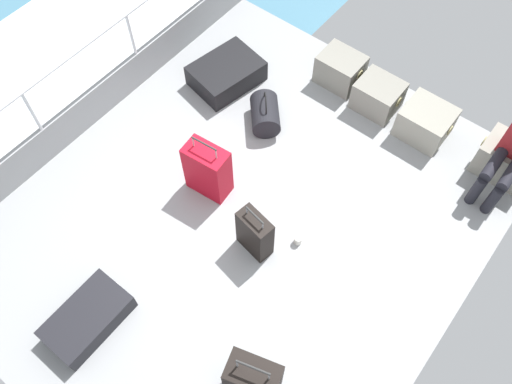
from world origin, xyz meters
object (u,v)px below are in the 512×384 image
Objects in this scene: cargo_crate_2 at (426,122)px; cargo_crate_3 at (507,160)px; duffel_bag at (265,114)px; paper_cup at (298,240)px; suitcase_4 at (226,73)px; suitcase_1 at (88,319)px; suitcase_2 at (208,170)px; cargo_crate_1 at (378,96)px; cargo_crate_0 at (340,69)px; suitcase_0 at (253,380)px; suitcase_3 at (255,234)px.

cargo_crate_3 reaches higher than cargo_crate_2.
paper_cup is at bearing -39.78° from duffel_bag.
paper_cup is (1.95, -1.21, -0.09)m from suitcase_4.
duffel_bag reaches higher than paper_cup.
suitcase_4 reaches higher than suitcase_1.
suitcase_2 reaches higher than duffel_bag.
cargo_crate_2 is 0.63× the size of suitcase_4.
duffel_bag is (-0.87, -1.00, -0.02)m from cargo_crate_1.
suitcase_2 reaches higher than cargo_crate_0.
duffel_bag is at bearing -105.76° from cargo_crate_0.
duffel_bag is at bearing 93.91° from suitcase_2.
suitcase_2 is (-0.09, 1.81, 0.22)m from suitcase_1.
suitcase_0 reaches higher than suitcase_1.
cargo_crate_0 is at bearing 103.79° from suitcase_3.
suitcase_0 is at bearing -101.44° from cargo_crate_3.
cargo_crate_0 is 0.57m from cargo_crate_1.
suitcase_4 is at bearing -154.05° from cargo_crate_1.
duffel_bag is (-0.88, 1.30, -0.12)m from suitcase_3.
duffel_bag is at bearing -130.76° from cargo_crate_1.
suitcase_2 is 1.43× the size of duffel_bag.
cargo_crate_3 is at bearing 0.34° from cargo_crate_0.
cargo_crate_3 reaches higher than cargo_crate_0.
cargo_crate_1 is 3.92m from suitcase_1.
suitcase_2 is (-0.23, -2.12, 0.13)m from cargo_crate_0.
cargo_crate_3 is (1.55, 0.08, 0.02)m from cargo_crate_1.
cargo_crate_0 is at bearing 38.90° from suitcase_4.
cargo_crate_0 is 0.68× the size of suitcase_1.
suitcase_3 is 1.57m from duffel_bag.
suitcase_1 is at bearing -119.79° from cargo_crate_3.
cargo_crate_2 is 5.69× the size of paper_cup.
suitcase_2 is at bearing -137.80° from cargo_crate_3.
cargo_crate_3 is 0.77× the size of suitcase_0.
duffel_bag is at bearing 93.34° from suitcase_1.
suitcase_2 is at bearing -124.64° from cargo_crate_2.
paper_cup is at bearing 110.92° from suitcase_0.
cargo_crate_3 is at bearing 57.09° from suitcase_3.
suitcase_2 reaches higher than cargo_crate_2.
suitcase_0 is 1.50m from paper_cup.
cargo_crate_0 is at bearing 112.42° from suitcase_0.
cargo_crate_3 is at bearing 4.92° from cargo_crate_2.
cargo_crate_1 is at bearing 49.24° from duffel_bag.
cargo_crate_3 is 1.12× the size of duffel_bag.
suitcase_2 is 1.20× the size of suitcase_3.
suitcase_3 reaches higher than suitcase_4.
cargo_crate_1 is 0.66× the size of suitcase_0.
suitcase_0 is at bearing -69.08° from paper_cup.
cargo_crate_2 is at bearing -175.08° from cargo_crate_3.
cargo_crate_2 reaches higher than cargo_crate_1.
paper_cup is (1.12, 0.05, -0.28)m from suitcase_2.
suitcase_0 is 1.02× the size of suitcase_1.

